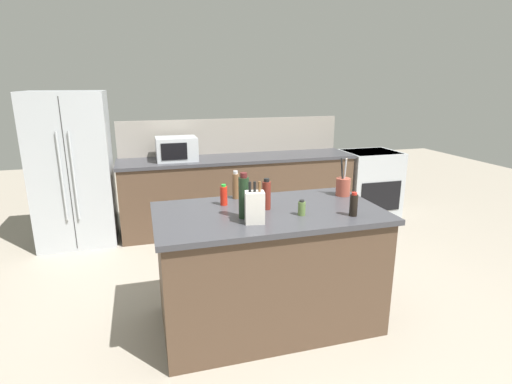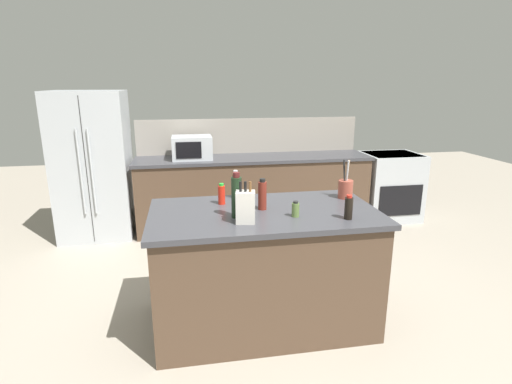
% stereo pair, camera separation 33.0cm
% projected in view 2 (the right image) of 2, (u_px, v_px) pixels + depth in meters
% --- Properties ---
extents(ground_plane, '(14.00, 14.00, 0.00)m').
position_uv_depth(ground_plane, '(264.00, 321.00, 3.23)').
color(ground_plane, gray).
extents(back_counter_run, '(3.01, 0.66, 0.94)m').
position_uv_depth(back_counter_run, '(254.00, 192.00, 5.25)').
color(back_counter_run, '#4C3828').
rests_on(back_counter_run, ground_plane).
extents(wall_backsplash, '(2.97, 0.03, 0.46)m').
position_uv_depth(wall_backsplash, '(250.00, 136.00, 5.36)').
color(wall_backsplash, gray).
rests_on(wall_backsplash, back_counter_run).
extents(kitchen_island, '(1.70, 0.94, 0.94)m').
position_uv_depth(kitchen_island, '(264.00, 268.00, 3.11)').
color(kitchen_island, '#4C3828').
rests_on(kitchen_island, ground_plane).
extents(refrigerator, '(0.85, 0.75, 1.77)m').
position_uv_depth(refrigerator, '(93.00, 166.00, 4.85)').
color(refrigerator, '#ADB2B7').
rests_on(refrigerator, ground_plane).
extents(range_oven, '(0.76, 0.65, 0.92)m').
position_uv_depth(range_oven, '(389.00, 186.00, 5.57)').
color(range_oven, '#ADB2B7').
rests_on(range_oven, ground_plane).
extents(microwave, '(0.49, 0.39, 0.28)m').
position_uv_depth(microwave, '(192.00, 148.00, 4.95)').
color(microwave, '#ADB2B7').
rests_on(microwave, back_counter_run).
extents(knife_block, '(0.15, 0.12, 0.29)m').
position_uv_depth(knife_block, '(245.00, 207.00, 2.70)').
color(knife_block, beige).
rests_on(knife_block, kitchen_island).
extents(utensil_crock, '(0.12, 0.12, 0.32)m').
position_uv_depth(utensil_crock, '(346.00, 188.00, 3.29)').
color(utensil_crock, brown).
rests_on(utensil_crock, kitchen_island).
extents(pepper_grinder, '(0.06, 0.06, 0.23)m').
position_uv_depth(pepper_grinder, '(236.00, 185.00, 3.29)').
color(pepper_grinder, brown).
rests_on(pepper_grinder, kitchen_island).
extents(vinegar_bottle, '(0.06, 0.06, 0.24)m').
position_uv_depth(vinegar_bottle, '(262.00, 195.00, 2.99)').
color(vinegar_bottle, maroon).
rests_on(vinegar_bottle, kitchen_island).
extents(soy_sauce_bottle, '(0.06, 0.06, 0.17)m').
position_uv_depth(soy_sauce_bottle, '(349.00, 208.00, 2.78)').
color(soy_sauce_bottle, black).
rests_on(soy_sauce_bottle, kitchen_island).
extents(spice_jar_oregano, '(0.05, 0.05, 0.11)m').
position_uv_depth(spice_jar_oregano, '(295.00, 209.00, 2.84)').
color(spice_jar_oregano, '#567038').
rests_on(spice_jar_oregano, kitchen_island).
extents(wine_bottle, '(0.07, 0.07, 0.33)m').
position_uv_depth(wine_bottle, '(237.00, 196.00, 2.80)').
color(wine_bottle, black).
rests_on(wine_bottle, kitchen_island).
extents(hot_sauce_bottle, '(0.06, 0.06, 0.17)m').
position_uv_depth(hot_sauce_bottle, '(222.00, 194.00, 3.13)').
color(hot_sauce_bottle, red).
rests_on(hot_sauce_bottle, kitchen_island).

